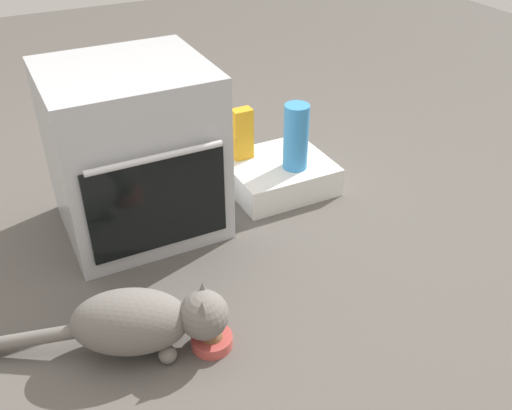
% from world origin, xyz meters
% --- Properties ---
extents(ground, '(8.00, 8.00, 0.00)m').
position_xyz_m(ground, '(0.00, 0.00, 0.00)').
color(ground, '#56514C').
extents(oven, '(0.62, 0.61, 0.69)m').
position_xyz_m(oven, '(-0.00, 0.37, 0.34)').
color(oven, '#B7BABF').
rests_on(oven, ground).
extents(pantry_cabinet, '(0.46, 0.40, 0.13)m').
position_xyz_m(pantry_cabinet, '(0.65, 0.36, 0.07)').
color(pantry_cabinet, white).
rests_on(pantry_cabinet, ground).
extents(food_bowl, '(0.14, 0.14, 0.07)m').
position_xyz_m(food_bowl, '(-0.01, -0.41, 0.03)').
color(food_bowl, '#C64C47').
rests_on(food_bowl, ground).
extents(cat, '(0.74, 0.38, 0.23)m').
position_xyz_m(cat, '(-0.20, -0.33, 0.12)').
color(cat, slate).
rests_on(cat, ground).
extents(water_bottle, '(0.11, 0.11, 0.30)m').
position_xyz_m(water_bottle, '(0.70, 0.28, 0.28)').
color(water_bottle, '#388CD1').
rests_on(water_bottle, pantry_cabinet).
extents(juice_carton, '(0.09, 0.06, 0.24)m').
position_xyz_m(juice_carton, '(0.53, 0.47, 0.25)').
color(juice_carton, orange).
rests_on(juice_carton, pantry_cabinet).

